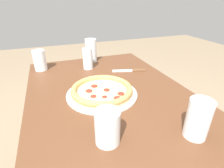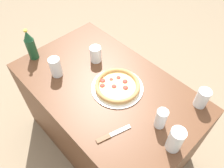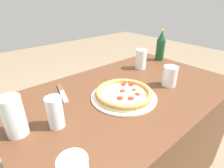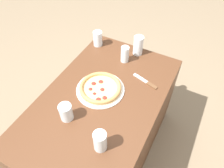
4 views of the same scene
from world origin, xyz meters
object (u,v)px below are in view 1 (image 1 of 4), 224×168
glass_iced_tea (91,51)px  glass_lemonade (40,61)px  glass_cola (198,120)px  glass_orange_juice (107,129)px  pizza_veggie (102,91)px  glass_red_wine (88,60)px  knife (130,71)px

glass_iced_tea → glass_lemonade: bearing=-81.3°
glass_cola → glass_iced_tea: size_ratio=0.86×
glass_lemonade → glass_iced_tea: 0.34m
glass_lemonade → glass_orange_juice: 0.74m
pizza_veggie → glass_red_wine: (-0.35, 0.02, 0.04)m
pizza_veggie → knife: (-0.21, 0.25, -0.02)m
glass_red_wine → glass_cola: 0.73m
glass_cola → glass_orange_juice: 0.29m
glass_red_wine → knife: 0.27m
knife → glass_orange_juice: bearing=-32.4°
glass_red_wine → glass_orange_juice: 0.64m
glass_orange_juice → glass_iced_tea: size_ratio=0.73×
glass_iced_tea → glass_orange_juice: bearing=-10.3°
glass_iced_tea → knife: glass_iced_tea is taller
pizza_veggie → glass_lemonade: 0.50m
glass_red_wine → glass_orange_juice: (0.63, -0.09, -0.01)m
glass_lemonade → glass_orange_juice: (0.71, 0.19, -0.01)m
glass_red_wine → glass_cola: (0.71, 0.19, 0.01)m
glass_red_wine → glass_orange_juice: size_ratio=1.13×
pizza_veggie → glass_orange_juice: (0.29, -0.07, 0.03)m
glass_iced_tea → knife: size_ratio=0.77×
glass_orange_juice → glass_iced_tea: bearing=169.7°
glass_lemonade → glass_orange_juice: glass_lemonade is taller
glass_red_wine → pizza_veggie: bearing=-2.7°
glass_red_wine → glass_orange_juice: glass_red_wine is taller
pizza_veggie → glass_lemonade: size_ratio=2.65×
glass_red_wine → glass_iced_tea: 0.14m
knife → pizza_veggie: bearing=-49.3°
glass_orange_juice → glass_red_wine: bearing=172.3°
pizza_veggie → glass_red_wine: 0.35m
glass_lemonade → glass_cola: glass_cola is taller
glass_lemonade → glass_iced_tea: size_ratio=0.80×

